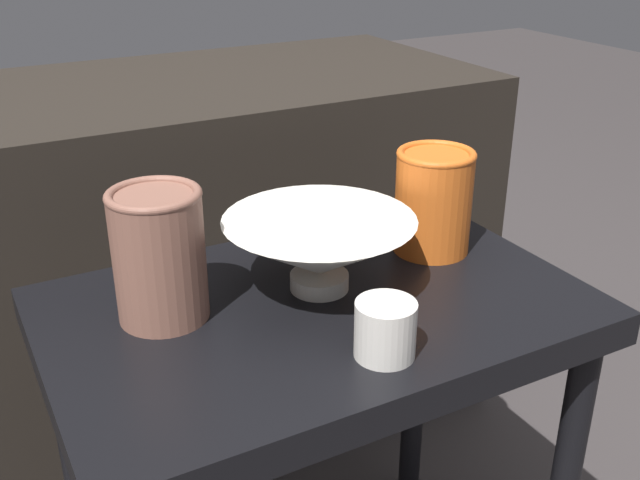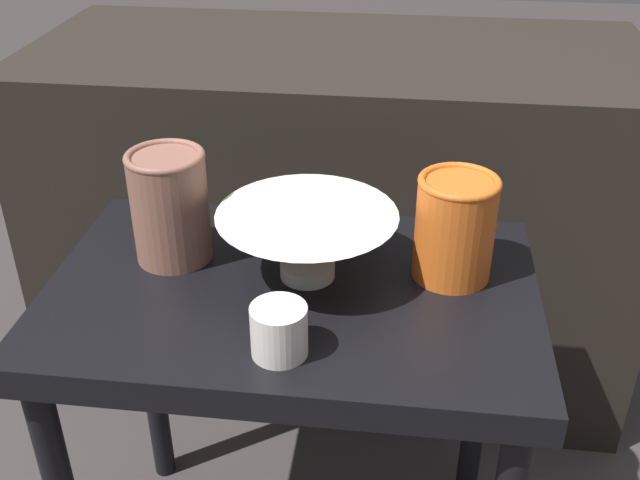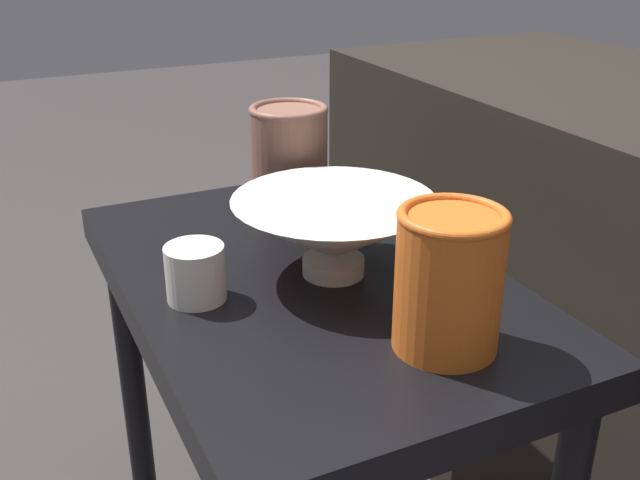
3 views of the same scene
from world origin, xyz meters
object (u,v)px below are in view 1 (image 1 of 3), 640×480
object	(u,v)px
bowl	(319,248)
cup	(385,329)
vase_colorful_right	(433,200)
vase_textured_left	(159,253)

from	to	relation	value
bowl	cup	size ratio (longest dim) A/B	3.58
vase_colorful_right	cup	distance (m)	0.27
vase_colorful_right	vase_textured_left	bearing A→B (deg)	-179.96
bowl	cup	distance (m)	0.16
bowl	cup	world-z (taller)	bowl
bowl	vase_colorful_right	size ratio (longest dim) A/B	1.65
bowl	vase_colorful_right	xyz separation A→B (m)	(0.18, 0.03, 0.02)
bowl	vase_colorful_right	distance (m)	0.18
vase_textured_left	vase_colorful_right	world-z (taller)	vase_textured_left
bowl	vase_textured_left	bearing A→B (deg)	171.87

